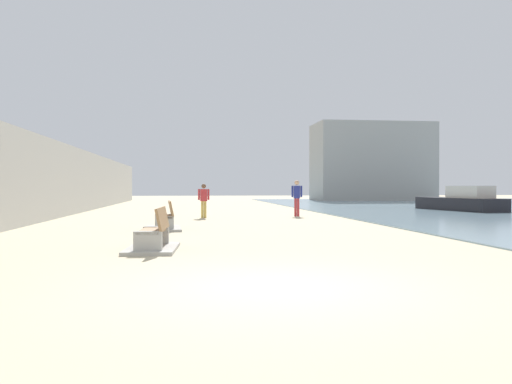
{
  "coord_description": "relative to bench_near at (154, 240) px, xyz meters",
  "views": [
    {
      "loc": [
        -1.24,
        -7.52,
        1.45
      ],
      "look_at": [
        1.86,
        16.4,
        1.21
      ],
      "focal_mm": 37.15,
      "sensor_mm": 36.0,
      "label": 1
    }
  ],
  "objects": [
    {
      "name": "person_standing",
      "position": [
        1.51,
        12.3,
        0.68
      ],
      "size": [
        0.53,
        0.21,
        1.59
      ],
      "color": "gold",
      "rests_on": "ground"
    },
    {
      "name": "bench_far",
      "position": [
        0.01,
        5.79,
        0.0
      ],
      "size": [
        1.23,
        2.16,
        0.98
      ],
      "color": "#ADAAA3",
      "rests_on": "ground"
    },
    {
      "name": "person_walking",
      "position": [
        6.08,
        13.14,
        0.81
      ],
      "size": [
        0.52,
        0.24,
        1.77
      ],
      "color": "#B22D33",
      "rests_on": "ground"
    },
    {
      "name": "bench_near",
      "position": [
        0.0,
        0.0,
        0.0
      ],
      "size": [
        1.23,
        2.17,
        0.98
      ],
      "color": "#ADAAA3",
      "rests_on": "ground"
    },
    {
      "name": "harbor_building",
      "position": [
        19.95,
        41.27,
        3.79
      ],
      "size": [
        12.0,
        6.0,
        8.04
      ],
      "primitive_type": "cube",
      "color": "#9E9E99",
      "rests_on": "ground"
    },
    {
      "name": "seawall",
      "position": [
        -5.49,
        13.27,
        1.54
      ],
      "size": [
        0.8,
        64.0,
        3.55
      ],
      "primitive_type": "cube",
      "color": "#ADAAA3",
      "rests_on": "ground"
    },
    {
      "name": "ground_plane",
      "position": [
        2.01,
        13.27,
        -0.23
      ],
      "size": [
        120.0,
        120.0,
        0.0
      ],
      "primitive_type": "plane",
      "color": "#C6B793"
    },
    {
      "name": "boat_far_right",
      "position": [
        16.94,
        17.36,
        0.35
      ],
      "size": [
        2.78,
        6.62,
        1.46
      ],
      "color": "black",
      "rests_on": "water_bay"
    }
  ]
}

